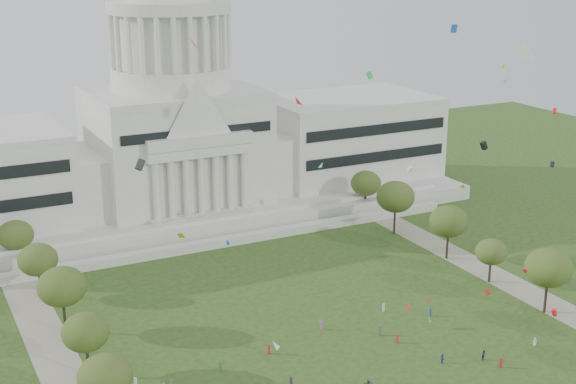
# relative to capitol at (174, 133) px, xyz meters

# --- Properties ---
(capitol) EXTENTS (160.00, 64.50, 91.30)m
(capitol) POSITION_rel_capitol_xyz_m (0.00, 0.00, 0.00)
(capitol) COLOR beige
(capitol) RESTS_ON ground
(path_right) EXTENTS (8.00, 160.00, 0.04)m
(path_right) POSITION_rel_capitol_xyz_m (48.00, -83.59, -22.28)
(path_right) COLOR gray
(path_right) RESTS_ON ground
(row_tree_l_2) EXTENTS (8.42, 8.42, 11.97)m
(row_tree_l_2) POSITION_rel_capitol_xyz_m (-45.04, -96.29, -13.79)
(row_tree_l_2) COLOR black
(row_tree_l_2) RESTS_ON ground
(row_tree_r_2) EXTENTS (9.55, 9.55, 13.58)m
(row_tree_r_2) POSITION_rel_capitol_xyz_m (44.17, -96.15, -12.64)
(row_tree_r_2) COLOR black
(row_tree_r_2) RESTS_ON ground
(row_tree_l_3) EXTENTS (8.12, 8.12, 11.55)m
(row_tree_l_3) POSITION_rel_capitol_xyz_m (-44.09, -79.67, -14.09)
(row_tree_l_3) COLOR black
(row_tree_l_3) RESTS_ON ground
(row_tree_r_3) EXTENTS (7.01, 7.01, 9.98)m
(row_tree_r_3) POSITION_rel_capitol_xyz_m (44.40, -79.10, -15.21)
(row_tree_r_3) COLOR black
(row_tree_r_3) RESTS_ON ground
(row_tree_l_4) EXTENTS (9.29, 9.29, 13.21)m
(row_tree_l_4) POSITION_rel_capitol_xyz_m (-44.08, -61.17, -12.90)
(row_tree_l_4) COLOR black
(row_tree_l_4) RESTS_ON ground
(row_tree_r_4) EXTENTS (9.19, 9.19, 13.06)m
(row_tree_r_4) POSITION_rel_capitol_xyz_m (44.76, -63.55, -13.01)
(row_tree_r_4) COLOR black
(row_tree_r_4) RESTS_ON ground
(row_tree_l_5) EXTENTS (8.33, 8.33, 11.85)m
(row_tree_l_5) POSITION_rel_capitol_xyz_m (-45.22, -42.58, -13.88)
(row_tree_l_5) COLOR black
(row_tree_l_5) RESTS_ON ground
(row_tree_r_5) EXTENTS (9.82, 9.82, 13.96)m
(row_tree_r_5) POSITION_rel_capitol_xyz_m (43.49, -43.40, -12.37)
(row_tree_r_5) COLOR black
(row_tree_r_5) RESTS_ON ground
(row_tree_l_6) EXTENTS (8.19, 8.19, 11.64)m
(row_tree_l_6) POSITION_rel_capitol_xyz_m (-46.87, -24.45, -14.02)
(row_tree_l_6) COLOR black
(row_tree_l_6) RESTS_ON ground
(row_tree_r_6) EXTENTS (8.42, 8.42, 11.97)m
(row_tree_r_6) POSITION_rel_capitol_xyz_m (45.96, -25.46, -13.79)
(row_tree_r_6) COLOR black
(row_tree_r_6) RESTS_ON ground
(person_0) EXTENTS (0.94, 0.86, 1.61)m
(person_0) POSITION_rel_capitol_xyz_m (32.13, -106.20, -21.49)
(person_0) COLOR silver
(person_0) RESTS_ON ground
(person_2) EXTENTS (1.05, 0.82, 1.90)m
(person_2) POSITION_rel_capitol_xyz_m (20.22, -106.10, -21.34)
(person_2) COLOR #26262B
(person_2) RESTS_ON ground
(person_5) EXTENTS (1.73, 1.19, 1.74)m
(person_5) POSITION_rel_capitol_xyz_m (-3.45, -105.04, -21.43)
(person_5) COLOR #4C4C51
(person_5) RESTS_ON ground
(person_10) EXTENTS (0.73, 1.12, 1.78)m
(person_10) POSITION_rel_capitol_xyz_m (12.85, -103.67, -21.41)
(person_10) COLOR navy
(person_10) RESTS_ON ground
(distant_crowd) EXTENTS (65.06, 40.25, 1.95)m
(distant_crowd) POSITION_rel_capitol_xyz_m (-12.45, -100.04, -21.40)
(distant_crowd) COLOR #B21E1E
(distant_crowd) RESTS_ON ground
(kite_swarm) EXTENTS (87.30, 98.67, 63.87)m
(kite_swarm) POSITION_rel_capitol_xyz_m (4.00, -107.43, 7.69)
(kite_swarm) COLOR yellow
(kite_swarm) RESTS_ON ground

